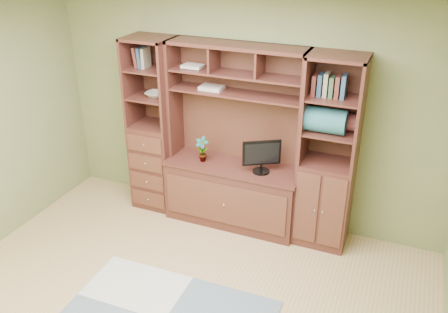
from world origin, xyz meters
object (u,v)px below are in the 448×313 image
at_px(right_tower, 329,155).
at_px(monitor, 262,151).
at_px(center_hutch, 233,141).
at_px(left_tower, 154,126).

height_order(right_tower, monitor, right_tower).
distance_m(center_hutch, right_tower, 1.03).
bearing_deg(left_tower, monitor, -3.20).
distance_m(left_tower, monitor, 1.34).
bearing_deg(left_tower, right_tower, 0.00).
relative_size(left_tower, monitor, 4.07).
bearing_deg(center_hutch, monitor, -5.86).
height_order(left_tower, right_tower, same).
height_order(left_tower, monitor, left_tower).
bearing_deg(right_tower, center_hutch, -177.77).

